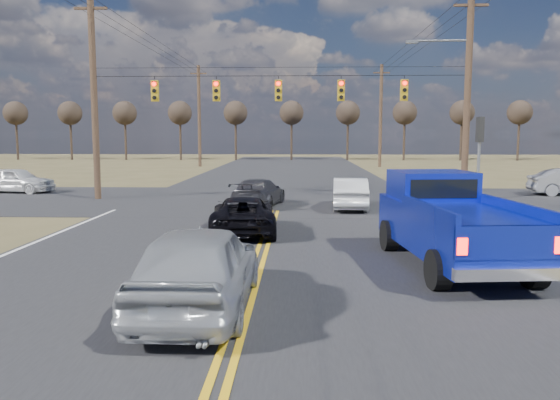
{
  "coord_description": "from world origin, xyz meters",
  "views": [
    {
      "loc": [
        1.03,
        -8.62,
        3.2
      ],
      "look_at": [
        0.52,
        5.53,
        1.5
      ],
      "focal_mm": 35.0,
      "sensor_mm": 36.0,
      "label": 1
    }
  ],
  "objects_px": {
    "white_car_queue": "(350,193)",
    "dgrey_car_queue": "(258,193)",
    "black_suv": "(243,215)",
    "silver_suv": "(199,267)",
    "pickup_truck": "(449,222)",
    "cross_car_west": "(16,180)"
  },
  "relations": [
    {
      "from": "silver_suv",
      "to": "white_car_queue",
      "type": "bearing_deg",
      "value": -105.81
    },
    {
      "from": "dgrey_car_queue",
      "to": "cross_car_west",
      "type": "distance_m",
      "value": 14.8
    },
    {
      "from": "black_suv",
      "to": "white_car_queue",
      "type": "distance_m",
      "value": 7.3
    },
    {
      "from": "silver_suv",
      "to": "black_suv",
      "type": "height_order",
      "value": "silver_suv"
    },
    {
      "from": "black_suv",
      "to": "white_car_queue",
      "type": "bearing_deg",
      "value": -128.63
    },
    {
      "from": "white_car_queue",
      "to": "pickup_truck",
      "type": "bearing_deg",
      "value": 101.67
    },
    {
      "from": "silver_suv",
      "to": "pickup_truck",
      "type": "bearing_deg",
      "value": -146.07
    },
    {
      "from": "dgrey_car_queue",
      "to": "cross_car_west",
      "type": "height_order",
      "value": "cross_car_west"
    },
    {
      "from": "pickup_truck",
      "to": "dgrey_car_queue",
      "type": "distance_m",
      "value": 12.14
    },
    {
      "from": "pickup_truck",
      "to": "silver_suv",
      "type": "height_order",
      "value": "pickup_truck"
    },
    {
      "from": "white_car_queue",
      "to": "dgrey_car_queue",
      "type": "height_order",
      "value": "white_car_queue"
    },
    {
      "from": "black_suv",
      "to": "white_car_queue",
      "type": "xyz_separation_m",
      "value": [
        4.02,
        6.09,
        0.07
      ]
    },
    {
      "from": "silver_suv",
      "to": "dgrey_car_queue",
      "type": "relative_size",
      "value": 1.11
    },
    {
      "from": "white_car_queue",
      "to": "cross_car_west",
      "type": "bearing_deg",
      "value": -14.77
    },
    {
      "from": "pickup_truck",
      "to": "black_suv",
      "type": "bearing_deg",
      "value": 137.07
    },
    {
      "from": "pickup_truck",
      "to": "cross_car_west",
      "type": "height_order",
      "value": "pickup_truck"
    },
    {
      "from": "white_car_queue",
      "to": "dgrey_car_queue",
      "type": "bearing_deg",
      "value": -4.28
    },
    {
      "from": "black_suv",
      "to": "white_car_queue",
      "type": "relative_size",
      "value": 1.06
    },
    {
      "from": "silver_suv",
      "to": "dgrey_car_queue",
      "type": "bearing_deg",
      "value": -89.71
    },
    {
      "from": "black_suv",
      "to": "dgrey_car_queue",
      "type": "relative_size",
      "value": 1.01
    },
    {
      "from": "dgrey_car_queue",
      "to": "black_suv",
      "type": "bearing_deg",
      "value": 99.66
    },
    {
      "from": "cross_car_west",
      "to": "silver_suv",
      "type": "bearing_deg",
      "value": -136.71
    }
  ]
}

